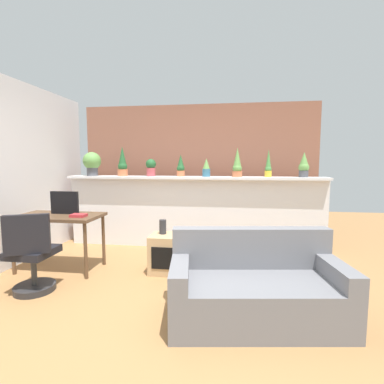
# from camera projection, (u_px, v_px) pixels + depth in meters

# --- Properties ---
(ground_plane) EXTENTS (12.00, 12.00, 0.00)m
(ground_plane) POSITION_uv_depth(u_px,v_px,m) (167.00, 303.00, 2.96)
(ground_plane) COLOR #9E7042
(divider_wall) EXTENTS (4.31, 0.16, 1.17)m
(divider_wall) POSITION_uv_depth(u_px,v_px,m) (193.00, 213.00, 4.87)
(divider_wall) COLOR silver
(divider_wall) RESTS_ON ground
(plant_shelf) EXTENTS (4.31, 0.33, 0.04)m
(plant_shelf) POSITION_uv_depth(u_px,v_px,m) (193.00, 178.00, 4.76)
(plant_shelf) COLOR silver
(plant_shelf) RESTS_ON divider_wall
(brick_wall_behind) EXTENTS (4.31, 0.10, 2.50)m
(brick_wall_behind) POSITION_uv_depth(u_px,v_px,m) (198.00, 173.00, 5.39)
(brick_wall_behind) COLOR #935B47
(brick_wall_behind) RESTS_ON ground
(potted_plant_0) EXTENTS (0.31, 0.31, 0.41)m
(potted_plant_0) POSITION_uv_depth(u_px,v_px,m) (92.00, 163.00, 4.99)
(potted_plant_0) COLOR #4C4C51
(potted_plant_0) RESTS_ON plant_shelf
(potted_plant_1) EXTENTS (0.17, 0.17, 0.51)m
(potted_plant_1) POSITION_uv_depth(u_px,v_px,m) (123.00, 163.00, 4.94)
(potted_plant_1) COLOR #C66B42
(potted_plant_1) RESTS_ON plant_shelf
(potted_plant_2) EXTENTS (0.17, 0.17, 0.29)m
(potted_plant_2) POSITION_uv_depth(u_px,v_px,m) (151.00, 167.00, 4.86)
(potted_plant_2) COLOR #B7474C
(potted_plant_2) RESTS_ON plant_shelf
(potted_plant_3) EXTENTS (0.13, 0.13, 0.37)m
(potted_plant_3) POSITION_uv_depth(u_px,v_px,m) (181.00, 167.00, 4.80)
(potted_plant_3) COLOR #C66B42
(potted_plant_3) RESTS_ON plant_shelf
(potted_plant_4) EXTENTS (0.13, 0.13, 0.30)m
(potted_plant_4) POSITION_uv_depth(u_px,v_px,m) (206.00, 168.00, 4.69)
(potted_plant_4) COLOR #386B84
(potted_plant_4) RESTS_ON plant_shelf
(potted_plant_5) EXTENTS (0.16, 0.16, 0.47)m
(potted_plant_5) POSITION_uv_depth(u_px,v_px,m) (237.00, 165.00, 4.63)
(potted_plant_5) COLOR #C66B42
(potted_plant_5) RESTS_ON plant_shelf
(potted_plant_6) EXTENTS (0.11, 0.11, 0.44)m
(potted_plant_6) POSITION_uv_depth(u_px,v_px,m) (268.00, 165.00, 4.59)
(potted_plant_6) COLOR gold
(potted_plant_6) RESTS_ON plant_shelf
(potted_plant_7) EXTENTS (0.16, 0.16, 0.39)m
(potted_plant_7) POSITION_uv_depth(u_px,v_px,m) (304.00, 166.00, 4.52)
(potted_plant_7) COLOR #4C4C51
(potted_plant_7) RESTS_ON plant_shelf
(desk) EXTENTS (1.10, 0.60, 0.75)m
(desk) POSITION_uv_depth(u_px,v_px,m) (59.00, 221.00, 3.83)
(desk) COLOR brown
(desk) RESTS_ON ground
(tv_monitor) EXTENTS (0.39, 0.04, 0.31)m
(tv_monitor) POSITION_uv_depth(u_px,v_px,m) (65.00, 203.00, 3.88)
(tv_monitor) COLOR black
(tv_monitor) RESTS_ON desk
(office_chair) EXTENTS (0.51, 0.52, 0.91)m
(office_chair) POSITION_uv_depth(u_px,v_px,m) (32.00, 259.00, 3.15)
(office_chair) COLOR #262628
(office_chair) RESTS_ON ground
(side_cube_shelf) EXTENTS (0.40, 0.41, 0.50)m
(side_cube_shelf) POSITION_uv_depth(u_px,v_px,m) (166.00, 253.00, 3.78)
(side_cube_shelf) COLOR tan
(side_cube_shelf) RESTS_ON ground
(vase_on_shelf) EXTENTS (0.09, 0.09, 0.19)m
(vase_on_shelf) POSITION_uv_depth(u_px,v_px,m) (163.00, 227.00, 3.80)
(vase_on_shelf) COLOR #2D2D33
(vase_on_shelf) RESTS_ON side_cube_shelf
(book_on_desk) EXTENTS (0.19, 0.14, 0.04)m
(book_on_desk) POSITION_uv_depth(u_px,v_px,m) (78.00, 215.00, 3.68)
(book_on_desk) COLOR #B22D33
(book_on_desk) RESTS_ON desk
(couch) EXTENTS (1.65, 0.97, 0.80)m
(couch) POSITION_uv_depth(u_px,v_px,m) (256.00, 289.00, 2.65)
(couch) COLOR slate
(couch) RESTS_ON ground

